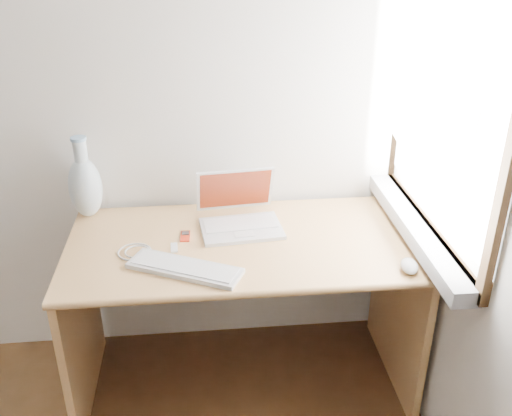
{
  "coord_description": "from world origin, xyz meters",
  "views": [
    {
      "loc": [
        0.89,
        -0.56,
        1.84
      ],
      "look_at": [
        1.08,
        1.35,
        0.88
      ],
      "focal_mm": 40.0,
      "sensor_mm": 36.0,
      "label": 1
    }
  ],
  "objects": [
    {
      "name": "cable_coil",
      "position": [
        0.62,
        1.33,
        0.73
      ],
      "size": [
        0.14,
        0.14,
        0.01
      ],
      "primitive_type": "torus",
      "rotation": [
        0.0,
        0.0,
        0.07
      ],
      "color": "silver",
      "rests_on": "desk"
    },
    {
      "name": "remote",
      "position": [
        0.76,
        1.35,
        0.73
      ],
      "size": [
        0.03,
        0.07,
        0.01
      ],
      "primitive_type": "cube",
      "rotation": [
        0.0,
        0.0,
        0.06
      ],
      "color": "silver",
      "rests_on": "desk"
    },
    {
      "name": "ipod",
      "position": [
        0.81,
        1.43,
        0.73
      ],
      "size": [
        0.04,
        0.08,
        0.01
      ],
      "rotation": [
        0.0,
        0.0,
        -0.04
      ],
      "color": "#AF200C",
      "rests_on": "desk"
    },
    {
      "name": "vase",
      "position": [
        0.4,
        1.66,
        0.87
      ],
      "size": [
        0.14,
        0.14,
        0.35
      ],
      "color": "silver",
      "rests_on": "desk"
    },
    {
      "name": "window",
      "position": [
        1.72,
        1.3,
        1.28
      ],
      "size": [
        0.11,
        0.99,
        1.1
      ],
      "color": "white",
      "rests_on": "right_wall"
    },
    {
      "name": "external_keyboard",
      "position": [
        0.81,
        1.19,
        0.74
      ],
      "size": [
        0.43,
        0.3,
        0.02
      ],
      "rotation": [
        0.0,
        0.0,
        -0.45
      ],
      "color": "silver",
      "rests_on": "desk"
    },
    {
      "name": "laptop",
      "position": [
        1.03,
        1.51,
        0.77
      ],
      "size": [
        0.34,
        0.3,
        0.22
      ],
      "rotation": [
        0.0,
        0.0,
        0.1
      ],
      "color": "silver",
      "rests_on": "desk"
    },
    {
      "name": "desk",
      "position": [
        1.03,
        1.46,
        0.52
      ],
      "size": [
        1.37,
        0.69,
        0.72
      ],
      "color": "tan",
      "rests_on": "floor"
    },
    {
      "name": "mouse",
      "position": [
        1.61,
        1.11,
        0.74
      ],
      "size": [
        0.08,
        0.11,
        0.04
      ],
      "primitive_type": "ellipsoid",
      "rotation": [
        0.0,
        0.0,
        -0.19
      ],
      "color": "silver",
      "rests_on": "desk"
    }
  ]
}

